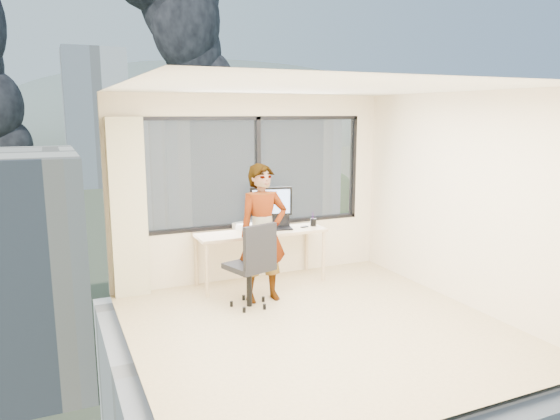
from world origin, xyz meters
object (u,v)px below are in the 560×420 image
chair (249,264)px  game_console (248,226)px  laptop (280,221)px  desk (261,257)px  person (263,233)px  monitor (271,207)px  handbag (277,218)px

chair → game_console: chair is taller
chair → laptop: (0.75, 0.76, 0.32)m
desk → person: bearing=-109.1°
monitor → handbag: (0.15, 0.12, -0.19)m
chair → handbag: size_ratio=4.00×
monitor → laptop: 0.23m
desk → monitor: monitor is taller
person → handbag: bearing=56.0°
laptop → game_console: bearing=164.6°
laptop → handbag: (0.06, 0.22, -0.00)m
game_console → person: bearing=-116.4°
person → game_console: bearing=82.5°
monitor → person: bearing=-106.7°
handbag → game_console: bearing=161.1°
desk → game_console: size_ratio=5.19×
laptop → handbag: 0.23m
desk → handbag: (0.34, 0.20, 0.48)m
person → monitor: bearing=59.9°
chair → laptop: chair is taller
desk → game_console: game_console is taller
handbag → monitor: bearing=-162.4°
monitor → handbag: bearing=52.3°
desk → monitor: 0.70m
laptop → monitor: bearing=142.9°
game_console → laptop: size_ratio=0.98×
desk → handbag: size_ratio=6.66×
desk → monitor: size_ratio=3.05×
chair → monitor: 1.19m
monitor → handbag: 0.27m
desk → chair: size_ratio=1.66×
person → handbag: size_ratio=6.42×
chair → laptop: bearing=28.6°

